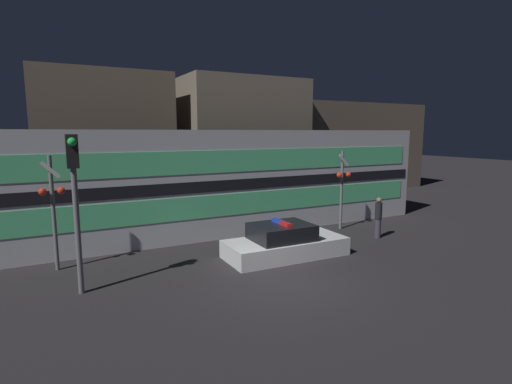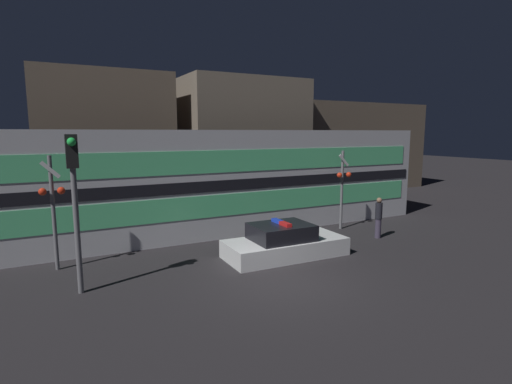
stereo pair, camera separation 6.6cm
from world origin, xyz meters
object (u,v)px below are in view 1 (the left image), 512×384
at_px(crossing_signal_near, 342,185).
at_px(traffic_light_corner, 75,189).
at_px(police_car, 284,243).
at_px(pedestrian, 378,217).
at_px(train, 233,180).

height_order(crossing_signal_near, traffic_light_corner, traffic_light_corner).
relative_size(crossing_signal_near, traffic_light_corner, 0.82).
height_order(police_car, traffic_light_corner, traffic_light_corner).
height_order(pedestrian, traffic_light_corner, traffic_light_corner).
xyz_separation_m(train, police_car, (-0.09, -4.64, -1.79)).
bearing_deg(traffic_light_corner, police_car, 1.55).
relative_size(train, traffic_light_corner, 4.40).
distance_m(police_car, pedestrian, 4.92).
bearing_deg(pedestrian, traffic_light_corner, -177.58).
height_order(police_car, crossing_signal_near, crossing_signal_near).
xyz_separation_m(train, pedestrian, (4.80, -4.33, -1.39)).
distance_m(train, pedestrian, 6.61).
bearing_deg(police_car, pedestrian, 4.95).
bearing_deg(train, police_car, -91.15).
relative_size(train, pedestrian, 11.16).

